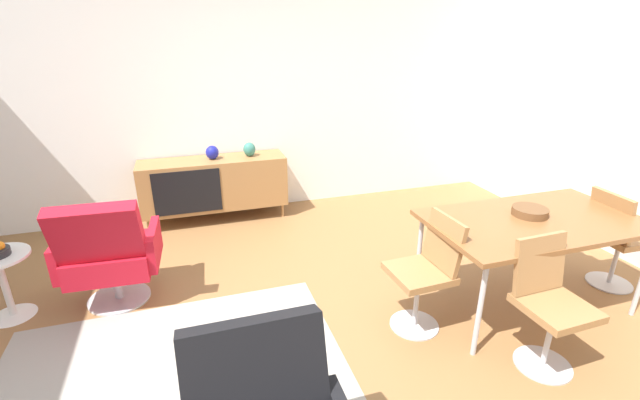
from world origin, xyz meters
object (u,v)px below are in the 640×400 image
(wooden_bowl_on_table, at_px, (530,212))
(dining_chair_near_window, at_px, (427,269))
(vase_cobalt, at_px, (249,149))
(dining_chair_far_end, at_px, (616,236))
(sideboard, at_px, (214,183))
(lounge_chair_red, at_px, (108,252))
(dining_table, at_px, (535,224))
(side_table_round, at_px, (3,279))
(dining_chair_front_left, at_px, (549,300))
(vase_sculptural_dark, at_px, (212,152))

(wooden_bowl_on_table, xyz_separation_m, dining_chair_near_window, (-0.90, -0.07, -0.30))
(vase_cobalt, relative_size, dining_chair_far_end, 0.18)
(sideboard, xyz_separation_m, lounge_chair_red, (-0.92, -1.47, 0.03))
(dining_table, distance_m, side_table_round, 3.99)
(dining_chair_front_left, distance_m, lounge_chair_red, 3.13)
(dining_table, bearing_deg, sideboard, 131.59)
(sideboard, relative_size, vase_sculptural_dark, 10.56)
(sideboard, relative_size, dining_chair_near_window, 1.87)
(dining_chair_front_left, bearing_deg, dining_chair_far_end, 24.34)
(dining_table, bearing_deg, dining_chair_far_end, 0.16)
(wooden_bowl_on_table, bearing_deg, sideboard, 132.56)
(dining_table, xyz_separation_m, dining_chair_near_window, (-0.89, 0.00, -0.23))
(sideboard, height_order, wooden_bowl_on_table, wooden_bowl_on_table)
(vase_sculptural_dark, bearing_deg, vase_cobalt, 0.00)
(sideboard, bearing_deg, wooden_bowl_on_table, -47.44)
(wooden_bowl_on_table, bearing_deg, vase_cobalt, 126.50)
(vase_sculptural_dark, xyz_separation_m, side_table_round, (-1.68, -1.40, -0.47))
(sideboard, bearing_deg, lounge_chair_red, -121.87)
(lounge_chair_red, bearing_deg, dining_chair_near_window, -23.75)
(dining_table, xyz_separation_m, dining_chair_far_end, (0.89, 0.00, -0.23))
(wooden_bowl_on_table, height_order, side_table_round, wooden_bowl_on_table)
(lounge_chair_red, height_order, side_table_round, lounge_chair_red)
(dining_chair_front_left, xyz_separation_m, dining_chair_near_window, (-0.54, 0.56, 0.00))
(dining_chair_front_left, bearing_deg, lounge_chair_red, 150.79)
(vase_sculptural_dark, distance_m, dining_table, 3.26)
(lounge_chair_red, relative_size, side_table_round, 1.82)
(lounge_chair_red, bearing_deg, side_table_round, 174.10)
(sideboard, distance_m, dining_chair_front_left, 3.51)
(dining_table, height_order, side_table_round, dining_table)
(lounge_chair_red, bearing_deg, dining_chair_front_left, -29.21)
(vase_cobalt, bearing_deg, side_table_round, -146.21)
(sideboard, xyz_separation_m, vase_sculptural_dark, (0.01, 0.00, 0.36))
(dining_table, height_order, dining_chair_near_window, dining_chair_near_window)
(dining_table, bearing_deg, lounge_chair_red, 162.56)
(dining_chair_front_left, height_order, side_table_round, dining_chair_front_left)
(dining_chair_near_window, bearing_deg, sideboard, 117.66)
(dining_chair_front_left, bearing_deg, wooden_bowl_on_table, 60.36)
(dining_chair_near_window, xyz_separation_m, side_table_round, (-2.95, 1.04, -0.15))
(sideboard, relative_size, side_table_round, 3.08)
(vase_cobalt, height_order, lounge_chair_red, lounge_chair_red)
(vase_cobalt, height_order, side_table_round, vase_cobalt)
(wooden_bowl_on_table, bearing_deg, dining_table, -96.04)
(dining_table, relative_size, side_table_round, 3.08)
(dining_chair_near_window, bearing_deg, dining_chair_front_left, -46.29)
(vase_cobalt, xyz_separation_m, dining_chair_near_window, (0.86, -2.44, -0.33))
(sideboard, xyz_separation_m, vase_cobalt, (0.42, 0.00, 0.36))
(vase_cobalt, bearing_deg, lounge_chair_red, -132.18)
(dining_chair_far_end, distance_m, dining_chair_front_left, 1.36)
(dining_chair_far_end, distance_m, lounge_chair_red, 4.09)
(side_table_round, bearing_deg, wooden_bowl_on_table, -14.21)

